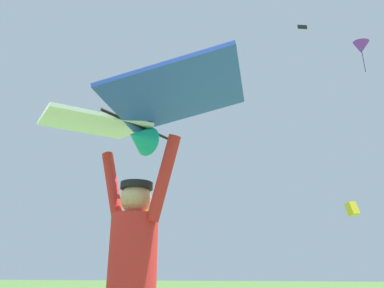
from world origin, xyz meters
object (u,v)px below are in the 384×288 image
distant_kite_yellow_high_left (144,209)px  distant_kite_black_overhead_distant (303,26)px  distant_kite_purple_far_center (361,47)px  kite_flyer_person (132,279)px  held_stunt_kite (132,116)px  distant_kite_yellow_mid_right (352,209)px

distant_kite_yellow_high_left → distant_kite_black_overhead_distant: distant_kite_black_overhead_distant is taller
distant_kite_purple_far_center → distant_kite_black_overhead_distant: 6.13m
distant_kite_purple_far_center → kite_flyer_person: bearing=-106.0°
held_stunt_kite → distant_kite_purple_far_center: (5.61, 19.59, 12.40)m
distant_kite_yellow_high_left → kite_flyer_person: bearing=-65.3°
held_stunt_kite → distant_kite_yellow_mid_right: 30.49m
distant_kite_purple_far_center → held_stunt_kite: bearing=-106.0°
distant_kite_yellow_mid_right → distant_kite_purple_far_center: (0.78, -10.26, 8.52)m
distant_kite_yellow_mid_right → distant_kite_purple_far_center: size_ratio=0.54×
held_stunt_kite → distant_kite_purple_far_center: size_ratio=0.87×
held_stunt_kite → distant_kite_black_overhead_distant: (2.40, 22.40, 16.80)m
distant_kite_yellow_mid_right → distant_kite_black_overhead_distant: (-2.43, -7.46, 12.93)m
kite_flyer_person → distant_kite_yellow_high_left: size_ratio=1.81×
distant_kite_yellow_mid_right → distant_kite_black_overhead_distant: distant_kite_black_overhead_distant is taller
distant_kite_yellow_mid_right → distant_kite_purple_far_center: distant_kite_purple_far_center is taller
distant_kite_yellow_high_left → distant_kite_purple_far_center: bearing=-9.1°
kite_flyer_person → distant_kite_purple_far_center: distant_kite_purple_far_center is taller
kite_flyer_person → distant_kite_yellow_high_left: distant_kite_yellow_high_left is taller
kite_flyer_person → distant_kite_yellow_high_left: bearing=114.7°
distant_kite_yellow_high_left → distant_kite_purple_far_center: size_ratio=0.47×
kite_flyer_person → distant_kite_purple_far_center: 24.42m
distant_kite_yellow_mid_right → distant_kite_yellow_high_left: bearing=-152.6°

